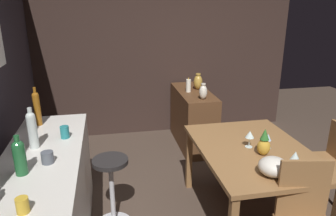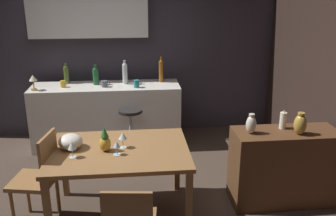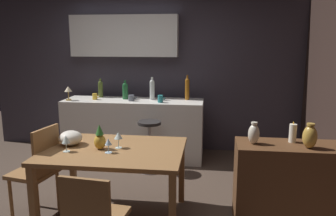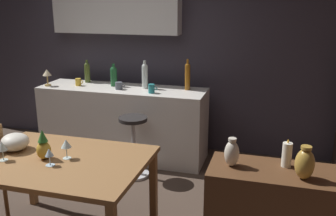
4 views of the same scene
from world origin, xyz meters
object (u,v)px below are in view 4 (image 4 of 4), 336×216
at_px(fruit_bowl, 15,142).
at_px(wine_bottle_clear, 145,75).
at_px(pineapple_centerpiece, 43,147).
at_px(pillar_candle_tall, 287,155).
at_px(vase_ceramic_ivory, 232,153).
at_px(wine_bottle_amber, 188,75).
at_px(counter_lamp, 47,74).
at_px(wine_bottle_olive, 87,72).
at_px(wine_bottle_green, 114,75).
at_px(vase_brass, 305,164).
at_px(wine_glass_left, 49,153).
at_px(wine_glass_right, 66,144).
at_px(cup_mustard, 78,82).
at_px(dining_table, 61,168).
at_px(cup_teal, 152,89).
at_px(bar_stool, 134,145).
at_px(cup_slate, 119,86).
at_px(wine_glass_center, 2,147).

bearing_deg(fruit_bowl, wine_bottle_clear, 74.19).
relative_size(pineapple_centerpiece, pillar_candle_tall, 1.21).
bearing_deg(vase_ceramic_ivory, pineapple_centerpiece, -175.98).
distance_m(wine_bottle_amber, counter_lamp, 1.78).
relative_size(wine_bottle_olive, pillar_candle_tall, 1.45).
xyz_separation_m(wine_bottle_green, vase_brass, (2.19, -1.89, -0.11)).
bearing_deg(wine_glass_left, vase_brass, 4.03).
relative_size(wine_glass_right, wine_bottle_olive, 0.54).
relative_size(wine_glass_left, cup_mustard, 1.31).
distance_m(counter_lamp, vase_brass, 3.43).
xyz_separation_m(dining_table, cup_teal, (0.21, 1.67, 0.29)).
distance_m(bar_stool, counter_lamp, 1.50).
relative_size(wine_glass_left, cup_slate, 1.13).
bearing_deg(counter_lamp, vase_brass, -29.04).
xyz_separation_m(cup_slate, counter_lamp, (-0.94, -0.08, 0.11)).
distance_m(cup_mustard, counter_lamp, 0.40).
relative_size(wine_glass_left, cup_teal, 1.27).
relative_size(cup_teal, counter_lamp, 0.52).
xyz_separation_m(bar_stool, vase_brass, (1.71, -1.30, 0.55)).
bearing_deg(counter_lamp, wine_glass_center, -67.33).
xyz_separation_m(pillar_candle_tall, vase_brass, (0.11, -0.17, 0.02)).
xyz_separation_m(bar_stool, wine_glass_left, (-0.13, -1.43, 0.46)).
relative_size(wine_glass_center, cup_teal, 1.46).
distance_m(wine_bottle_clear, wine_bottle_olive, 0.85).
bearing_deg(pineapple_centerpiece, counter_lamp, 121.74).
bearing_deg(pillar_candle_tall, cup_mustard, 147.36).
bearing_deg(dining_table, vase_brass, 0.17).
distance_m(dining_table, wine_bottle_olive, 2.19).
bearing_deg(wine_bottle_clear, pillar_candle_tall, -45.95).
bearing_deg(pineapple_centerpiece, wine_bottle_olive, 108.08).
bearing_deg(dining_table, counter_lamp, 125.21).
bearing_deg(cup_slate, cup_teal, -9.59).
distance_m(vase_ceramic_ivory, vase_brass, 0.49).
relative_size(wine_glass_center, wine_bottle_amber, 0.43).
distance_m(wine_glass_left, cup_slate, 1.89).
distance_m(wine_glass_center, fruit_bowl, 0.22).
xyz_separation_m(fruit_bowl, vase_ceramic_ivory, (1.81, 0.01, 0.11)).
height_order(wine_bottle_clear, pillar_candle_tall, wine_bottle_clear).
distance_m(wine_bottle_clear, cup_teal, 0.30).
relative_size(cup_slate, counter_lamp, 0.58).
xyz_separation_m(pineapple_centerpiece, vase_ceramic_ivory, (1.47, 0.10, 0.07)).
xyz_separation_m(dining_table, bar_stool, (0.11, 1.30, -0.29)).
bearing_deg(bar_stool, cup_teal, 75.07).
bearing_deg(wine_glass_left, pineapple_centerpiece, 139.48).
relative_size(wine_glass_center, wine_bottle_green, 0.56).
bearing_deg(wine_bottle_amber, vase_brass, -57.37).
bearing_deg(wine_glass_right, pillar_candle_tall, 4.93).
height_order(cup_teal, counter_lamp, counter_lamp).
xyz_separation_m(wine_bottle_amber, vase_brass, (1.25, -1.95, -0.15)).
height_order(wine_bottle_amber, counter_lamp, wine_bottle_amber).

